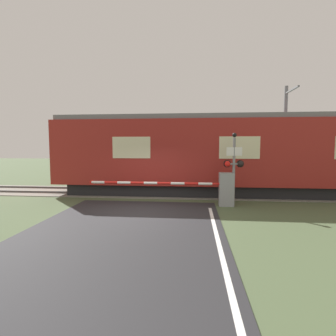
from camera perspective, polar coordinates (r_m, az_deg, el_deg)
ground_plane at (r=9.94m, az=-6.39°, el=-9.76°), size 80.00×80.00×0.00m
track_bed at (r=14.01m, az=-2.74°, el=-5.34°), size 36.00×3.20×0.13m
train at (r=13.80m, az=14.23°, el=2.83°), size 18.17×2.99×4.01m
crossing_barrier at (r=11.14m, az=10.17°, el=-4.36°), size 6.19×0.44×1.39m
signal_post at (r=11.10m, az=14.16°, el=0.75°), size 0.83×0.26×3.03m
catenary_pole at (r=16.49m, az=24.10°, el=6.45°), size 0.20×1.90×5.88m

